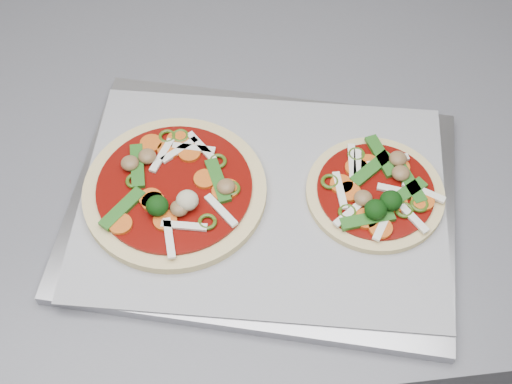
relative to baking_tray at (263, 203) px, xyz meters
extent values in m
cube|color=silver|center=(-0.37, 0.08, -0.48)|extent=(3.60, 0.60, 0.86)
cube|color=#97969C|center=(0.00, 0.00, 0.00)|extent=(0.48, 0.41, 0.01)
cube|color=#A2A1A7|center=(0.00, 0.00, 0.01)|extent=(0.45, 0.36, 0.00)
cylinder|color=#EBCD8A|center=(-0.09, 0.02, 0.01)|extent=(0.23, 0.23, 0.01)
cylinder|color=#6E0C06|center=(-0.09, 0.02, 0.02)|extent=(0.19, 0.19, 0.00)
cube|color=white|center=(-0.09, 0.06, 0.03)|extent=(0.04, 0.03, 0.00)
ellipsoid|color=brown|center=(-0.04, 0.00, 0.03)|extent=(0.02, 0.02, 0.01)
cube|color=white|center=(-0.10, -0.05, 0.03)|extent=(0.01, 0.05, 0.00)
cylinder|color=orange|center=(-0.12, 0.00, 0.03)|extent=(0.03, 0.03, 0.00)
cube|color=white|center=(-0.09, -0.04, 0.03)|extent=(0.05, 0.02, 0.00)
cube|color=white|center=(-0.05, -0.02, 0.03)|extent=(0.03, 0.04, 0.00)
cylinder|color=orange|center=(-0.15, -0.03, 0.03)|extent=(0.04, 0.04, 0.00)
cylinder|color=orange|center=(-0.12, 0.00, 0.03)|extent=(0.03, 0.03, 0.00)
cylinder|color=orange|center=(-0.04, 0.01, 0.03)|extent=(0.03, 0.03, 0.00)
torus|color=#355112|center=(-0.06, -0.03, 0.03)|extent=(0.03, 0.03, 0.00)
cube|color=white|center=(-0.06, 0.07, 0.03)|extent=(0.03, 0.05, 0.00)
ellipsoid|color=beige|center=(-0.08, -0.01, 0.03)|extent=(0.03, 0.03, 0.02)
cube|color=white|center=(-0.11, 0.06, 0.03)|extent=(0.03, 0.05, 0.00)
ellipsoid|color=brown|center=(-0.12, 0.06, 0.03)|extent=(0.03, 0.03, 0.01)
torus|color=#355112|center=(-0.14, 0.03, 0.03)|extent=(0.03, 0.03, 0.00)
torus|color=#355112|center=(-0.08, 0.08, 0.03)|extent=(0.03, 0.03, 0.00)
cylinder|color=orange|center=(-0.04, 0.00, 0.03)|extent=(0.03, 0.03, 0.00)
cube|color=#27691C|center=(-0.15, -0.01, 0.03)|extent=(0.05, 0.05, 0.00)
cube|color=white|center=(-0.07, 0.06, 0.03)|extent=(0.05, 0.02, 0.00)
ellipsoid|color=#0C390B|center=(-0.11, -0.01, 0.03)|extent=(0.03, 0.03, 0.02)
torus|color=#355112|center=(-0.04, 0.04, 0.03)|extent=(0.03, 0.03, 0.00)
cube|color=#27691C|center=(-0.05, 0.02, 0.03)|extent=(0.02, 0.06, 0.00)
cylinder|color=orange|center=(-0.09, 0.08, 0.03)|extent=(0.03, 0.03, 0.00)
ellipsoid|color=brown|center=(-0.14, 0.05, 0.03)|extent=(0.03, 0.03, 0.01)
torus|color=#355112|center=(-0.10, 0.08, 0.03)|extent=(0.02, 0.02, 0.00)
cylinder|color=orange|center=(-0.11, -0.03, 0.03)|extent=(0.03, 0.03, 0.00)
torus|color=#355112|center=(-0.03, 0.00, 0.03)|extent=(0.02, 0.02, 0.00)
cube|color=#27691C|center=(-0.13, 0.05, 0.03)|extent=(0.02, 0.06, 0.00)
ellipsoid|color=brown|center=(-0.09, -0.02, 0.03)|extent=(0.03, 0.03, 0.01)
cylinder|color=orange|center=(-0.06, 0.02, 0.03)|extent=(0.04, 0.04, 0.00)
cylinder|color=orange|center=(-0.07, 0.06, 0.03)|extent=(0.04, 0.04, 0.00)
cylinder|color=orange|center=(-0.12, 0.08, 0.03)|extent=(0.04, 0.04, 0.00)
cylinder|color=orange|center=(-0.10, 0.07, 0.03)|extent=(0.03, 0.03, 0.00)
cylinder|color=#EBCD8A|center=(0.12, -0.01, 0.01)|extent=(0.19, 0.19, 0.01)
cylinder|color=#6E0C06|center=(0.12, -0.01, 0.02)|extent=(0.16, 0.16, 0.00)
cube|color=white|center=(0.09, -0.04, 0.02)|extent=(0.04, 0.04, 0.00)
ellipsoid|color=brown|center=(0.15, 0.00, 0.03)|extent=(0.02, 0.02, 0.01)
cube|color=#27691C|center=(0.10, -0.05, 0.02)|extent=(0.06, 0.02, 0.00)
cylinder|color=orange|center=(0.12, 0.02, 0.02)|extent=(0.03, 0.03, 0.00)
torus|color=#355112|center=(0.07, 0.00, 0.02)|extent=(0.02, 0.02, 0.00)
cube|color=#27691C|center=(0.14, 0.03, 0.02)|extent=(0.03, 0.06, 0.00)
ellipsoid|color=brown|center=(0.10, -0.02, 0.03)|extent=(0.03, 0.03, 0.01)
ellipsoid|color=brown|center=(0.15, 0.02, 0.03)|extent=(0.02, 0.02, 0.01)
cube|color=#27691C|center=(0.12, 0.02, 0.02)|extent=(0.06, 0.05, 0.00)
cylinder|color=orange|center=(0.17, -0.03, 0.02)|extent=(0.03, 0.03, 0.00)
torus|color=#355112|center=(0.09, -0.04, 0.02)|extent=(0.03, 0.03, 0.00)
torus|color=#355112|center=(0.11, 0.04, 0.02)|extent=(0.03, 0.03, 0.00)
cube|color=white|center=(0.15, -0.05, 0.02)|extent=(0.03, 0.05, 0.00)
ellipsoid|color=#0C390B|center=(0.11, -0.04, 0.03)|extent=(0.03, 0.03, 0.02)
torus|color=#355112|center=(0.16, -0.04, 0.02)|extent=(0.03, 0.03, 0.00)
cylinder|color=orange|center=(0.12, -0.06, 0.02)|extent=(0.03, 0.03, 0.00)
cube|color=white|center=(0.17, -0.02, 0.02)|extent=(0.04, 0.03, 0.00)
cylinder|color=orange|center=(0.10, -0.05, 0.02)|extent=(0.03, 0.03, 0.00)
cube|color=white|center=(0.14, 0.02, 0.02)|extent=(0.05, 0.01, 0.00)
cube|color=white|center=(0.11, 0.02, 0.02)|extent=(0.02, 0.05, 0.00)
cube|color=white|center=(0.08, -0.01, 0.02)|extent=(0.01, 0.05, 0.00)
cylinder|color=orange|center=(0.14, -0.03, 0.02)|extent=(0.03, 0.03, 0.00)
ellipsoid|color=#0C390B|center=(0.13, -0.03, 0.03)|extent=(0.03, 0.03, 0.02)
cube|color=#27691C|center=(0.16, -0.01, 0.02)|extent=(0.03, 0.06, 0.00)
cube|color=white|center=(0.15, -0.02, 0.02)|extent=(0.05, 0.03, 0.00)
cylinder|color=orange|center=(0.15, 0.01, 0.02)|extent=(0.03, 0.03, 0.00)
cube|color=white|center=(0.12, -0.05, 0.02)|extent=(0.03, 0.04, 0.00)
cube|color=#27691C|center=(0.15, -0.02, 0.02)|extent=(0.06, 0.04, 0.00)
cylinder|color=orange|center=(0.09, -0.01, 0.02)|extent=(0.04, 0.04, 0.00)
cylinder|color=orange|center=(0.11, 0.02, 0.02)|extent=(0.03, 0.03, 0.00)
cylinder|color=orange|center=(0.09, 0.00, 0.02)|extent=(0.03, 0.03, 0.00)
torus|color=#355112|center=(0.15, -0.04, 0.02)|extent=(0.03, 0.03, 0.00)
cube|color=white|center=(0.10, 0.03, 0.02)|extent=(0.01, 0.05, 0.00)
camera|label=1|loc=(-0.06, -0.43, 0.65)|focal=50.00mm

